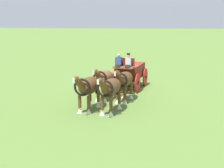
% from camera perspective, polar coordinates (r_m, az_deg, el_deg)
% --- Properties ---
extents(ground_plane, '(220.00, 220.00, 0.00)m').
position_cam_1_polar(ground_plane, '(24.32, 3.14, -0.69)').
color(ground_plane, olive).
extents(show_wagon, '(5.98, 2.54, 2.77)m').
position_cam_1_polar(show_wagon, '(23.93, 3.06, 2.10)').
color(show_wagon, maroon).
rests_on(show_wagon, ground).
extents(draft_horse_rear_near, '(3.01, 1.30, 2.19)m').
position_cam_1_polar(draft_horse_rear_near, '(20.29, 2.06, 0.63)').
color(draft_horse_rear_near, brown).
rests_on(draft_horse_rear_near, ground).
extents(draft_horse_rear_off, '(2.97, 1.28, 2.22)m').
position_cam_1_polar(draft_horse_rear_off, '(20.68, -1.39, 0.91)').
color(draft_horse_rear_off, brown).
rests_on(draft_horse_rear_off, ground).
extents(draft_horse_lead_near, '(3.13, 1.32, 2.24)m').
position_cam_1_polar(draft_horse_lead_near, '(17.85, -0.32, -0.77)').
color(draft_horse_lead_near, brown).
rests_on(draft_horse_lead_near, ground).
extents(draft_horse_lead_off, '(3.12, 1.37, 2.23)m').
position_cam_1_polar(draft_horse_lead_off, '(18.32, -4.16, -0.51)').
color(draft_horse_lead_off, brown).
rests_on(draft_horse_lead_off, ground).
extents(sponsor_banner, '(3.13, 0.79, 1.10)m').
position_cam_1_polar(sponsor_banner, '(27.75, 2.09, 2.05)').
color(sponsor_banner, '#1959B2').
rests_on(sponsor_banner, ground).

